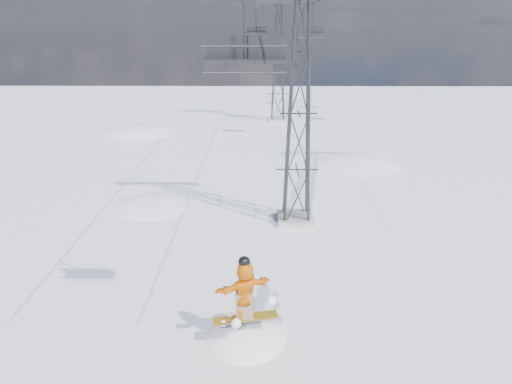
% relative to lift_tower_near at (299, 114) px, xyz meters
% --- Properties ---
extents(ground, '(120.00, 120.00, 0.00)m').
position_rel_lift_tower_near_xyz_m(ground, '(-0.80, -8.00, -5.47)').
color(ground, white).
rests_on(ground, ground).
extents(snow_terrain, '(39.00, 37.00, 22.00)m').
position_rel_lift_tower_near_xyz_m(snow_terrain, '(-5.57, 13.24, -15.06)').
color(snow_terrain, white).
rests_on(snow_terrain, ground).
extents(lift_tower_near, '(5.20, 1.80, 11.43)m').
position_rel_lift_tower_near_xyz_m(lift_tower_near, '(0.00, 0.00, 0.00)').
color(lift_tower_near, '#999999').
rests_on(lift_tower_near, ground).
extents(lift_tower_far, '(5.20, 1.80, 11.43)m').
position_rel_lift_tower_near_xyz_m(lift_tower_far, '(0.00, 25.00, 0.00)').
color(lift_tower_far, '#999999').
rests_on(lift_tower_far, ground).
extents(haul_cables, '(4.46, 51.00, 0.06)m').
position_rel_lift_tower_near_xyz_m(haul_cables, '(0.00, 11.50, 5.38)').
color(haul_cables, black).
rests_on(haul_cables, ground).
extents(snowboarder_jump, '(4.40, 4.40, 7.02)m').
position_rel_lift_tower_near_xyz_m(snowboarder_jump, '(-2.27, -9.14, -7.07)').
color(snowboarder_jump, white).
rests_on(snowboarder_jump, ground).
extents(lift_chair_near, '(2.02, 0.58, 2.51)m').
position_rel_lift_tower_near_xyz_m(lift_chair_near, '(-2.20, -9.70, 3.37)').
color(lift_chair_near, black).
rests_on(lift_chair_near, ground).
extents(lift_chair_mid, '(2.02, 0.58, 2.50)m').
position_rel_lift_tower_near_xyz_m(lift_chair_mid, '(2.20, 16.08, 3.38)').
color(lift_chair_mid, black).
rests_on(lift_chair_mid, ground).
extents(lift_chair_far, '(2.15, 0.62, 2.66)m').
position_rel_lift_tower_near_xyz_m(lift_chair_far, '(-2.20, 26.26, 3.25)').
color(lift_chair_far, black).
rests_on(lift_chair_far, ground).
extents(lift_chair_extra, '(2.23, 0.64, 2.77)m').
position_rel_lift_tower_near_xyz_m(lift_chair_extra, '(2.20, 23.20, 3.17)').
color(lift_chair_extra, black).
rests_on(lift_chair_extra, ground).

